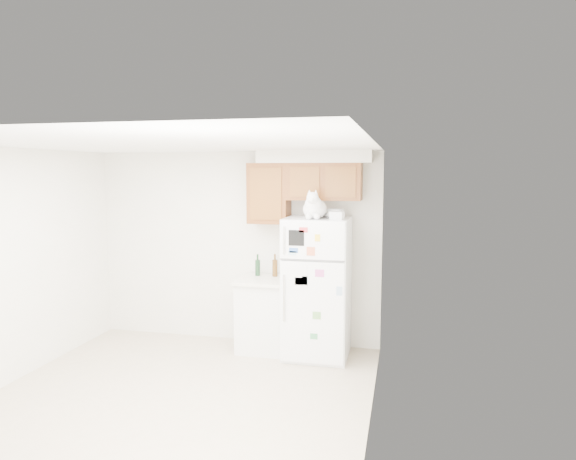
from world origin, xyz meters
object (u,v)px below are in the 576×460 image
(base_counter, at_px, (264,314))
(bottle_amber, at_px, (275,265))
(cat, at_px, (315,208))
(storage_box_front, at_px, (337,215))
(bottle_green, at_px, (258,265))
(storage_box_back, at_px, (335,213))
(refrigerator, at_px, (317,288))

(base_counter, xyz_separation_m, bottle_amber, (0.11, 0.14, 0.60))
(base_counter, relative_size, cat, 1.86)
(storage_box_front, xyz_separation_m, bottle_green, (-1.06, 0.37, -0.69))
(base_counter, bearing_deg, storage_box_back, 1.43)
(refrigerator, height_order, storage_box_back, storage_box_back)
(base_counter, height_order, storage_box_back, storage_box_back)
(bottle_amber, bearing_deg, storage_box_front, -24.33)
(cat, distance_m, storage_box_front, 0.28)
(refrigerator, height_order, bottle_green, refrigerator)
(refrigerator, bearing_deg, bottle_green, 165.32)
(base_counter, xyz_separation_m, storage_box_back, (0.89, 0.02, 1.29))
(storage_box_back, xyz_separation_m, bottle_amber, (-0.78, 0.12, -0.69))
(refrigerator, relative_size, cat, 3.44)
(cat, relative_size, bottle_amber, 1.71)
(base_counter, distance_m, storage_box_back, 1.56)
(bottle_green, bearing_deg, storage_box_back, -6.61)
(bottle_green, distance_m, bottle_amber, 0.23)
(bottle_green, bearing_deg, base_counter, -49.12)
(cat, relative_size, storage_box_front, 3.29)
(bottle_amber, bearing_deg, bottle_green, -178.57)
(refrigerator, distance_m, bottle_amber, 0.66)
(storage_box_back, bearing_deg, storage_box_front, -65.86)
(storage_box_back, height_order, bottle_green, storage_box_back)
(base_counter, height_order, storage_box_front, storage_box_front)
(refrigerator, distance_m, storage_box_back, 0.93)
(base_counter, relative_size, bottle_green, 3.31)
(refrigerator, relative_size, storage_box_front, 11.33)
(cat, relative_size, storage_box_back, 2.75)
(refrigerator, distance_m, storage_box_front, 0.94)
(cat, bearing_deg, storage_box_back, 47.32)
(refrigerator, height_order, base_counter, refrigerator)
(base_counter, distance_m, bottle_amber, 0.63)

